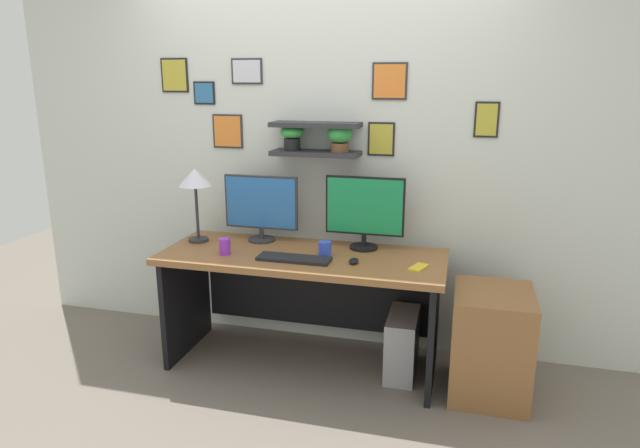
{
  "coord_description": "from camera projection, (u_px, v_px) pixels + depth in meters",
  "views": [
    {
      "loc": [
        0.93,
        -3.1,
        1.79
      ],
      "look_at": [
        0.1,
        0.05,
        0.94
      ],
      "focal_mm": 30.83,
      "sensor_mm": 36.0,
      "label": 1
    }
  ],
  "objects": [
    {
      "name": "ground_plane",
      "position": [
        303.0,
        363.0,
        3.58
      ],
      "size": [
        8.0,
        8.0,
        0.0
      ],
      "primitive_type": "plane",
      "color": "#70665B"
    },
    {
      "name": "back_wall_assembly",
      "position": [
        320.0,
        148.0,
        3.65
      ],
      "size": [
        4.4,
        0.24,
        2.7
      ],
      "color": "silver",
      "rests_on": "ground"
    },
    {
      "name": "computer_tower_right",
      "position": [
        402.0,
        344.0,
        3.42
      ],
      "size": [
        0.18,
        0.4,
        0.39
      ],
      "primitive_type": "cube",
      "color": "#99999E",
      "rests_on": "ground"
    },
    {
      "name": "monitor_left",
      "position": [
        261.0,
        206.0,
        3.62
      ],
      "size": [
        0.5,
        0.18,
        0.44
      ],
      "color": "#2D2D33",
      "rests_on": "desk"
    },
    {
      "name": "keyboard",
      "position": [
        294.0,
        259.0,
        3.27
      ],
      "size": [
        0.44,
        0.14,
        0.02
      ],
      "primitive_type": "cube",
      "color": "black",
      "rests_on": "desk"
    },
    {
      "name": "cell_phone",
      "position": [
        419.0,
        267.0,
        3.14
      ],
      "size": [
        0.11,
        0.16,
        0.01
      ],
      "primitive_type": "cube",
      "rotation": [
        0.0,
        0.0,
        -0.35
      ],
      "color": "yellow",
      "rests_on": "desk"
    },
    {
      "name": "drawer_cabinet",
      "position": [
        490.0,
        343.0,
        3.18
      ],
      "size": [
        0.44,
        0.5,
        0.63
      ],
      "primitive_type": "cube",
      "color": "brown",
      "rests_on": "ground"
    },
    {
      "name": "monitor_right",
      "position": [
        365.0,
        210.0,
        3.45
      ],
      "size": [
        0.5,
        0.18,
        0.46
      ],
      "color": "black",
      "rests_on": "desk"
    },
    {
      "name": "coffee_mug",
      "position": [
        325.0,
        249.0,
        3.35
      ],
      "size": [
        0.08,
        0.08,
        0.09
      ],
      "primitive_type": "cylinder",
      "color": "blue",
      "rests_on": "desk"
    },
    {
      "name": "desk",
      "position": [
        305.0,
        282.0,
        3.5
      ],
      "size": [
        1.76,
        0.68,
        0.75
      ],
      "color": "brown",
      "rests_on": "ground"
    },
    {
      "name": "computer_mouse",
      "position": [
        354.0,
        261.0,
        3.22
      ],
      "size": [
        0.06,
        0.09,
        0.03
      ],
      "primitive_type": "ellipsoid",
      "color": "black",
      "rests_on": "desk"
    },
    {
      "name": "desk_lamp",
      "position": [
        195.0,
        182.0,
        3.56
      ],
      "size": [
        0.22,
        0.22,
        0.49
      ],
      "color": "#2D2D33",
      "rests_on": "desk"
    },
    {
      "name": "pen_cup",
      "position": [
        225.0,
        247.0,
        3.37
      ],
      "size": [
        0.07,
        0.07,
        0.1
      ],
      "primitive_type": "cylinder",
      "color": "purple",
      "rests_on": "desk"
    }
  ]
}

